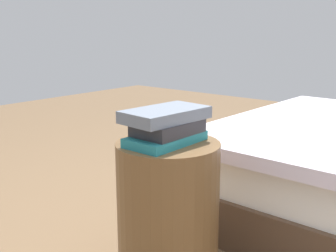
# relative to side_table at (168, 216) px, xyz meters

# --- Properties ---
(side_table) EXTENTS (0.37, 0.37, 0.55)m
(side_table) POSITION_rel_side_table_xyz_m (0.00, 0.00, 0.00)
(side_table) COLOR brown
(side_table) RESTS_ON ground_plane
(book_teal) EXTENTS (0.28, 0.16, 0.03)m
(book_teal) POSITION_rel_side_table_xyz_m (0.01, -0.00, 0.29)
(book_teal) COLOR #1E727F
(book_teal) RESTS_ON side_table
(book_charcoal) EXTENTS (0.23, 0.16, 0.05)m
(book_charcoal) POSITION_rel_side_table_xyz_m (0.00, -0.00, 0.33)
(book_charcoal) COLOR #28282D
(book_charcoal) RESTS_ON book_teal
(book_slate) EXTENTS (0.31, 0.19, 0.04)m
(book_slate) POSITION_rel_side_table_xyz_m (-0.00, -0.01, 0.37)
(book_slate) COLOR slate
(book_slate) RESTS_ON book_charcoal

